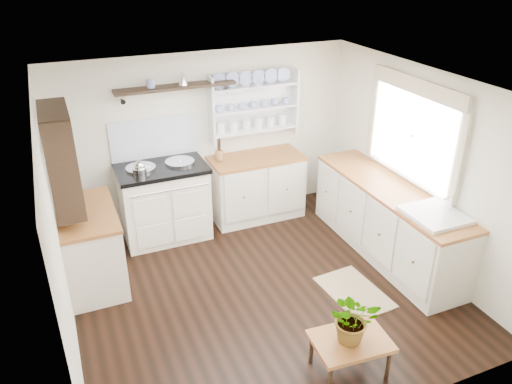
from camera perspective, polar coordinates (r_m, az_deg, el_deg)
floor at (r=5.73m, az=0.75°, el=-10.98°), size 4.00×3.80×0.01m
wall_back at (r=6.75m, az=-5.69°, el=6.12°), size 4.00×0.02×2.30m
wall_right at (r=6.12m, az=18.27°, el=2.67°), size 0.02×3.80×2.30m
wall_left at (r=4.77m, az=-21.83°, el=-4.93°), size 0.02×3.80×2.30m
ceiling at (r=4.70m, az=0.92°, el=11.87°), size 4.00×3.80×0.01m
window at (r=6.05m, az=17.55°, el=6.73°), size 0.08×1.55×1.22m
aga_cooker at (r=6.56m, az=-10.48°, el=-1.01°), size 1.12×0.77×1.03m
back_cabinets at (r=6.95m, az=0.04°, el=0.69°), size 1.27×0.63×0.90m
right_cabinets at (r=6.31m, az=14.72°, el=-3.12°), size 0.62×2.43×0.90m
belfast_sink at (r=5.66m, az=19.58°, el=-3.52°), size 0.55×0.60×0.45m
left_cabinets at (r=5.90m, az=-18.30°, el=-5.88°), size 0.62×1.13×0.90m
plate_rack at (r=6.80m, az=-0.44°, el=10.00°), size 1.20×0.22×0.90m
high_shelf at (r=6.31m, az=-9.18°, el=11.69°), size 1.50×0.29×0.16m
left_shelving at (r=5.42m, az=-21.39°, el=3.66°), size 0.28×0.80×1.05m
kettle at (r=6.18m, az=-13.14°, el=2.45°), size 0.18×0.18×0.22m
utensil_crock at (r=6.64m, az=-4.25°, el=4.20°), size 0.11×0.11×0.13m
center_table at (r=4.69m, az=10.76°, el=-16.62°), size 0.71×0.53×0.37m
potted_plant at (r=4.50m, az=11.07°, el=-13.99°), size 0.52×0.48×0.47m
floor_rug at (r=5.77m, az=11.15°, el=-11.17°), size 0.61×0.89×0.02m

